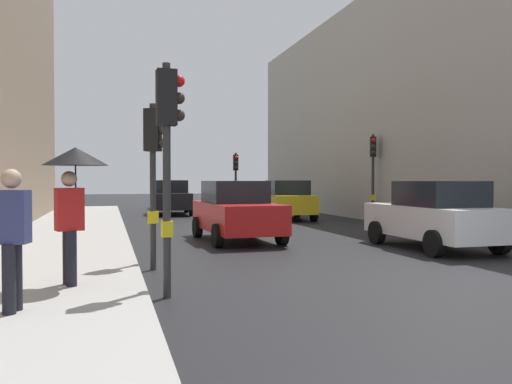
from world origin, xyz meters
TOP-DOWN VIEW (x-y plane):
  - ground_plane at (0.00, 0.00)m, footprint 120.00×120.00m
  - sidewalk_kerb at (-6.90, 6.00)m, footprint 3.39×40.00m
  - building_facade_right at (11.21, 14.83)m, footprint 12.00×26.71m
  - traffic_light_near_right at (-4.89, 2.39)m, footprint 0.45×0.35m
  - traffic_light_far_median at (0.81, 19.49)m, footprint 0.25×0.43m
  - traffic_light_mid_street at (4.90, 11.90)m, footprint 0.34×0.45m
  - traffic_light_near_left at (-4.89, -0.20)m, footprint 0.43×0.25m
  - car_green_estate at (-2.01, 25.23)m, footprint 2.24×4.31m
  - car_yellow_taxi at (1.99, 14.58)m, footprint 2.27×4.33m
  - car_red_sedan at (-2.14, 6.93)m, footprint 2.15×4.27m
  - car_dark_suv at (-2.62, 19.48)m, footprint 2.16×4.27m
  - car_white_compact at (2.37, 3.71)m, footprint 2.05×4.22m
  - pedestrian_with_umbrella at (-6.28, 0.38)m, footprint 1.00×1.00m
  - pedestrian_with_grey_backpack at (-6.96, -1.22)m, footprint 0.65×0.41m

SIDE VIEW (x-z plane):
  - ground_plane at x=0.00m, z-range 0.00..0.00m
  - sidewalk_kerb at x=-6.90m, z-range 0.00..0.16m
  - car_green_estate at x=-2.01m, z-range 0.00..1.76m
  - car_yellow_taxi at x=1.99m, z-range 0.00..1.76m
  - car_red_sedan at x=-2.14m, z-range 0.00..1.76m
  - car_dark_suv at x=-2.62m, z-range 0.00..1.76m
  - car_white_compact at x=2.37m, z-range 0.00..1.76m
  - pedestrian_with_grey_backpack at x=-6.96m, z-range 0.28..2.05m
  - pedestrian_with_umbrella at x=-6.28m, z-range 0.77..2.91m
  - traffic_light_far_median at x=0.81m, z-range 0.61..3.84m
  - traffic_light_near_right at x=-4.89m, z-range 0.63..3.92m
  - traffic_light_near_left at x=-4.89m, z-range 0.68..4.23m
  - traffic_light_mid_street at x=4.90m, z-range 0.70..4.39m
  - building_facade_right at x=11.21m, z-range 0.00..10.05m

